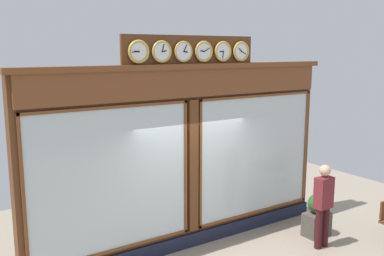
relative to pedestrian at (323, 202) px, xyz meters
The scene contains 4 objects.
shop_facade 2.80m from the pedestrian, 36.95° to the right, with size 6.67×0.42×4.14m.
pedestrian is the anchor object (origin of this frame).
planter_box 0.88m from the pedestrian, 129.57° to the right, with size 0.56×0.36×0.50m, color #4C4742.
planter_shrub 0.60m from the pedestrian, 129.57° to the right, with size 0.41×0.41×0.41m, color #285623.
Camera 1 is at (4.54, 6.81, 3.88)m, focal length 40.79 mm.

